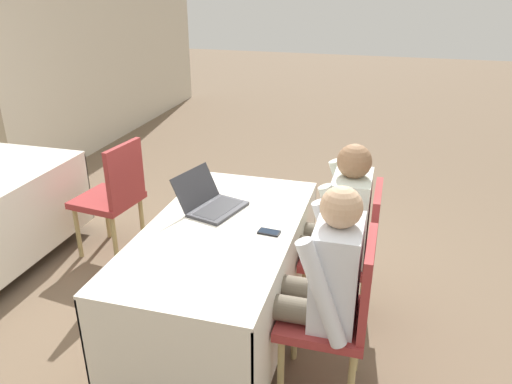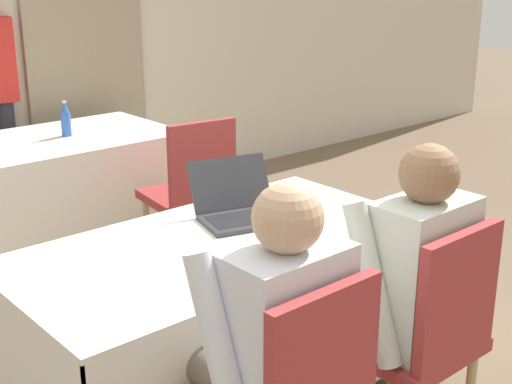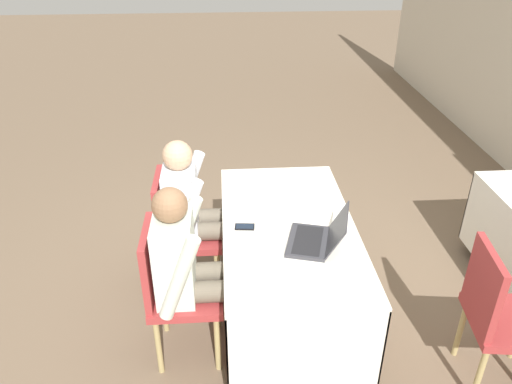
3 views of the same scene
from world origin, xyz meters
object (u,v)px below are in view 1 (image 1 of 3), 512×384
at_px(chair_near_left, 339,310).
at_px(person_white_shirt, 336,223).
at_px(cell_phone, 269,232).
at_px(chair_near_right, 351,249).
at_px(laptop, 211,202).
at_px(chair_far_spare, 114,193).
at_px(person_checkered_shirt, 320,280).

distance_m(chair_near_left, person_white_shirt, 0.66).
height_order(cell_phone, chair_near_right, chair_near_right).
bearing_deg(laptop, person_white_shirt, -67.38).
bearing_deg(person_white_shirt, cell_phone, -48.52).
xyz_separation_m(chair_far_spare, person_white_shirt, (-0.36, -1.74, 0.16)).
distance_m(cell_phone, person_white_shirt, 0.46).
distance_m(chair_far_spare, person_white_shirt, 1.78).
relative_size(chair_far_spare, person_white_shirt, 0.78).
xyz_separation_m(chair_near_left, person_checkered_shirt, (0.00, 0.10, 0.16)).
xyz_separation_m(chair_near_right, chair_far_spare, (0.36, 1.84, 0.00)).
bearing_deg(chair_near_left, cell_phone, -126.43).
bearing_deg(cell_phone, chair_far_spare, 70.02).
bearing_deg(person_checkered_shirt, laptop, -125.16).
bearing_deg(laptop, chair_far_spare, 80.81).
bearing_deg(laptop, person_checkered_shirt, -109.45).
xyz_separation_m(cell_phone, person_white_shirt, (0.30, -0.34, -0.05)).
distance_m(laptop, chair_near_right, 0.91).
bearing_deg(person_checkered_shirt, chair_far_spare, -119.69).
bearing_deg(laptop, chair_near_right, -68.20).
distance_m(chair_near_left, chair_far_spare, 2.09).
bearing_deg(person_white_shirt, chair_near_left, 9.38).
xyz_separation_m(laptop, chair_near_left, (-0.54, -0.87, -0.25)).
distance_m(chair_near_right, person_white_shirt, 0.19).
relative_size(cell_phone, person_checkered_shirt, 0.11).
height_order(laptop, chair_near_right, laptop).
bearing_deg(laptop, cell_phone, -100.64).
bearing_deg(chair_near_left, laptop, -121.79).
relative_size(chair_near_left, chair_near_right, 1.00).
distance_m(laptop, chair_near_left, 1.05).
relative_size(chair_near_left, person_checkered_shirt, 0.78).
bearing_deg(chair_near_right, person_white_shirt, -90.00).
bearing_deg(cell_phone, chair_near_right, -50.53).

